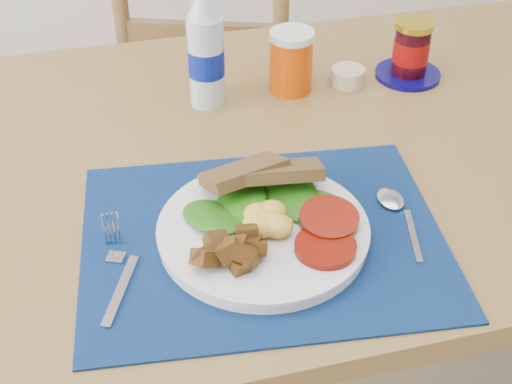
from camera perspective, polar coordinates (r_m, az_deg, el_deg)
table at (r=1.24m, az=1.61°, el=0.46°), size 1.40×0.90×0.75m
chair_far at (r=1.82m, az=-3.66°, el=10.04°), size 0.53×0.52×1.13m
placemat at (r=1.01m, az=0.56°, el=-3.69°), size 0.54×0.45×0.00m
breakfast_plate at (r=0.99m, az=0.31°, el=-2.94°), size 0.29×0.29×0.07m
fork at (r=0.97m, az=-11.01°, el=-6.06°), size 0.06×0.18×0.00m
spoon at (r=1.06m, az=11.25°, el=-1.53°), size 0.04×0.16×0.00m
water_bottle at (r=1.27m, az=-4.03°, el=10.97°), size 0.06×0.06×0.22m
juice_glass at (r=1.33m, az=2.83°, el=10.29°), size 0.08×0.08×0.11m
ramekin at (r=1.37m, az=7.35°, el=9.16°), size 0.06×0.06×0.03m
jam_on_saucer at (r=1.40m, az=12.27°, el=10.81°), size 0.13×0.13×0.11m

